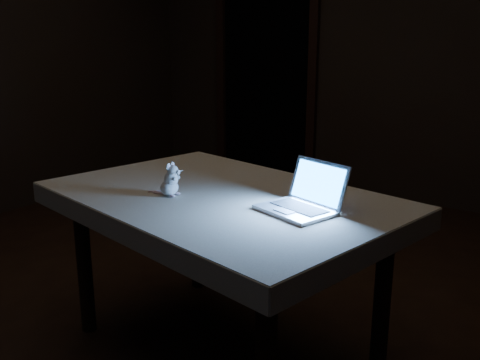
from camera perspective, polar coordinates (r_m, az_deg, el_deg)
The scene contains 7 objects.
floor at distance 2.68m, azimuth -4.91°, elevation -14.46°, with size 5.00×5.00×0.00m, color black.
back_wall at distance 4.56m, azimuth 15.17°, elevation 14.23°, with size 4.50×0.04×2.60m, color black.
doorway at distance 5.03m, azimuth 2.79°, elevation 12.05°, with size 1.06×0.36×2.13m, color black, non-canonical shape.
table at distance 2.27m, azimuth -1.96°, elevation -10.19°, with size 1.31×0.84×0.70m, color black, non-canonical shape.
tablecloth at distance 2.12m, azimuth -2.84°, elevation -2.81°, with size 1.40×0.93×0.08m, color beige, non-canonical shape.
laptop at distance 1.90m, azimuth 5.93°, elevation -0.90°, with size 0.26×0.23×0.18m, color silver, non-canonical shape.
plush_mouse at distance 2.12m, azimuth -7.58°, elevation 0.08°, with size 0.10×0.10×0.13m, color silver, non-canonical shape.
Camera 1 is at (1.47, -1.82, 1.31)m, focal length 40.00 mm.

